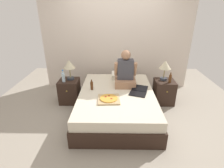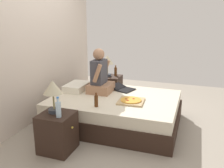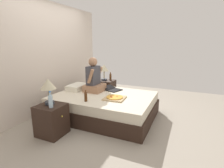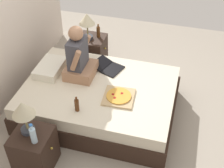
{
  "view_description": "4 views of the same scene",
  "coord_description": "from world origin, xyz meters",
  "px_view_note": "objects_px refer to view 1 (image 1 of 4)",
  "views": [
    {
      "loc": [
        -0.04,
        -3.17,
        2.07
      ],
      "look_at": [
        -0.09,
        -0.13,
        0.72
      ],
      "focal_mm": 28.0,
      "sensor_mm": 36.0,
      "label": 1
    },
    {
      "loc": [
        -3.79,
        -1.25,
        1.86
      ],
      "look_at": [
        -0.11,
        0.01,
        0.74
      ],
      "focal_mm": 40.0,
      "sensor_mm": 36.0,
      "label": 2
    },
    {
      "loc": [
        -3.23,
        -1.63,
        1.58
      ],
      "look_at": [
        -0.02,
        -0.2,
        0.75
      ],
      "focal_mm": 28.0,
      "sensor_mm": 36.0,
      "label": 3
    },
    {
      "loc": [
        -3.12,
        -1.05,
        3.24
      ],
      "look_at": [
        -0.09,
        -0.21,
        0.65
      ],
      "focal_mm": 50.0,
      "sensor_mm": 36.0,
      "label": 4
    }
  ],
  "objects_px": {
    "lamp_on_left_nightstand": "(69,66)",
    "beer_bottle": "(170,78)",
    "bed": "(117,103)",
    "pizza_box": "(109,99)",
    "laptop": "(138,92)",
    "nightstand_left": "(70,91)",
    "nightstand_right": "(164,92)",
    "lamp_on_right_nightstand": "(165,66)",
    "water_bottle": "(63,77)",
    "person_seated": "(125,73)",
    "beer_bottle_on_bed": "(92,85)"
  },
  "relations": [
    {
      "from": "lamp_on_left_nightstand",
      "to": "beer_bottle",
      "type": "relative_size",
      "value": 1.96
    },
    {
      "from": "bed",
      "to": "pizza_box",
      "type": "relative_size",
      "value": 5.02
    },
    {
      "from": "beer_bottle",
      "to": "laptop",
      "type": "relative_size",
      "value": 0.47
    },
    {
      "from": "nightstand_left",
      "to": "beer_bottle",
      "type": "distance_m",
      "value": 2.29
    },
    {
      "from": "nightstand_right",
      "to": "pizza_box",
      "type": "distance_m",
      "value": 1.49
    },
    {
      "from": "beer_bottle",
      "to": "laptop",
      "type": "distance_m",
      "value": 0.84
    },
    {
      "from": "lamp_on_right_nightstand",
      "to": "nightstand_right",
      "type": "bearing_deg",
      "value": -59.07
    },
    {
      "from": "nightstand_left",
      "to": "lamp_on_right_nightstand",
      "type": "xyz_separation_m",
      "value": [
        2.16,
        0.05,
        0.6
      ]
    },
    {
      "from": "laptop",
      "to": "bed",
      "type": "bearing_deg",
      "value": 176.99
    },
    {
      "from": "lamp_on_left_nightstand",
      "to": "pizza_box",
      "type": "distance_m",
      "value": 1.29
    },
    {
      "from": "water_bottle",
      "to": "pizza_box",
      "type": "distance_m",
      "value": 1.25
    },
    {
      "from": "nightstand_right",
      "to": "person_seated",
      "type": "xyz_separation_m",
      "value": [
        -0.91,
        -0.13,
        0.5
      ]
    },
    {
      "from": "laptop",
      "to": "nightstand_left",
      "type": "bearing_deg",
      "value": 162.14
    },
    {
      "from": "laptop",
      "to": "lamp_on_right_nightstand",
      "type": "bearing_deg",
      "value": 40.7
    },
    {
      "from": "lamp_on_left_nightstand",
      "to": "beer_bottle_on_bed",
      "type": "height_order",
      "value": "lamp_on_left_nightstand"
    },
    {
      "from": "nightstand_right",
      "to": "bed",
      "type": "bearing_deg",
      "value": -156.77
    },
    {
      "from": "water_bottle",
      "to": "beer_bottle",
      "type": "bearing_deg",
      "value": -0.25
    },
    {
      "from": "laptop",
      "to": "beer_bottle_on_bed",
      "type": "xyz_separation_m",
      "value": [
        -0.95,
        0.15,
        0.07
      ]
    },
    {
      "from": "nightstand_left",
      "to": "water_bottle",
      "type": "height_order",
      "value": "water_bottle"
    },
    {
      "from": "pizza_box",
      "to": "laptop",
      "type": "bearing_deg",
      "value": 27.03
    },
    {
      "from": "lamp_on_right_nightstand",
      "to": "pizza_box",
      "type": "bearing_deg",
      "value": -145.32
    },
    {
      "from": "nightstand_left",
      "to": "nightstand_right",
      "type": "relative_size",
      "value": 1.0
    },
    {
      "from": "nightstand_right",
      "to": "laptop",
      "type": "relative_size",
      "value": 1.11
    },
    {
      "from": "bed",
      "to": "nightstand_right",
      "type": "distance_m",
      "value": 1.19
    },
    {
      "from": "nightstand_left",
      "to": "lamp_on_right_nightstand",
      "type": "bearing_deg",
      "value": 1.33
    },
    {
      "from": "nightstand_right",
      "to": "beer_bottle_on_bed",
      "type": "xyz_separation_m",
      "value": [
        -1.61,
        -0.35,
        0.3
      ]
    },
    {
      "from": "laptop",
      "to": "lamp_on_left_nightstand",
      "type": "bearing_deg",
      "value": 159.97
    },
    {
      "from": "lamp_on_left_nightstand",
      "to": "laptop",
      "type": "xyz_separation_m",
      "value": [
        1.49,
        -0.54,
        -0.37
      ]
    },
    {
      "from": "lamp_on_left_nightstand",
      "to": "beer_bottle_on_bed",
      "type": "relative_size",
      "value": 2.05
    },
    {
      "from": "nightstand_left",
      "to": "pizza_box",
      "type": "height_order",
      "value": "nightstand_left"
    },
    {
      "from": "nightstand_left",
      "to": "pizza_box",
      "type": "distance_m",
      "value": 1.25
    },
    {
      "from": "bed",
      "to": "lamp_on_right_nightstand",
      "type": "relative_size",
      "value": 4.73
    },
    {
      "from": "beer_bottle",
      "to": "nightstand_right",
      "type": "bearing_deg",
      "value": 125.01
    },
    {
      "from": "water_bottle",
      "to": "person_seated",
      "type": "relative_size",
      "value": 0.35
    },
    {
      "from": "nightstand_right",
      "to": "nightstand_left",
      "type": "bearing_deg",
      "value": 180.0
    },
    {
      "from": "bed",
      "to": "lamp_on_left_nightstand",
      "type": "distance_m",
      "value": 1.34
    },
    {
      "from": "lamp_on_right_nightstand",
      "to": "beer_bottle_on_bed",
      "type": "xyz_separation_m",
      "value": [
        -1.58,
        -0.4,
        -0.3
      ]
    },
    {
      "from": "nightstand_left",
      "to": "beer_bottle_on_bed",
      "type": "height_order",
      "value": "beer_bottle_on_bed"
    },
    {
      "from": "beer_bottle_on_bed",
      "to": "nightstand_left",
      "type": "bearing_deg",
      "value": 148.96
    },
    {
      "from": "nightstand_right",
      "to": "laptop",
      "type": "bearing_deg",
      "value": -143.3
    },
    {
      "from": "beer_bottle",
      "to": "beer_bottle_on_bed",
      "type": "height_order",
      "value": "beer_bottle"
    },
    {
      "from": "nightstand_left",
      "to": "lamp_on_left_nightstand",
      "type": "bearing_deg",
      "value": 51.37
    },
    {
      "from": "person_seated",
      "to": "laptop",
      "type": "height_order",
      "value": "person_seated"
    },
    {
      "from": "nightstand_right",
      "to": "beer_bottle_on_bed",
      "type": "height_order",
      "value": "beer_bottle_on_bed"
    },
    {
      "from": "beer_bottle_on_bed",
      "to": "lamp_on_left_nightstand",
      "type": "bearing_deg",
      "value": 143.47
    },
    {
      "from": "lamp_on_left_nightstand",
      "to": "beer_bottle_on_bed",
      "type": "bearing_deg",
      "value": -36.53
    },
    {
      "from": "nightstand_right",
      "to": "laptop",
      "type": "distance_m",
      "value": 0.86
    },
    {
      "from": "bed",
      "to": "water_bottle",
      "type": "distance_m",
      "value": 1.3
    },
    {
      "from": "bed",
      "to": "laptop",
      "type": "relative_size",
      "value": 4.31
    },
    {
      "from": "beer_bottle",
      "to": "pizza_box",
      "type": "bearing_deg",
      "value": -152.29
    }
  ]
}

